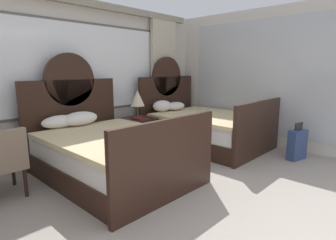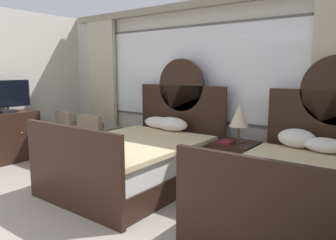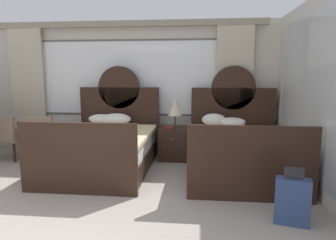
{
  "view_description": "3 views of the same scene",
  "coord_description": "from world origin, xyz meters",
  "px_view_note": "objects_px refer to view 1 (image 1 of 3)",
  "views": [
    {
      "loc": [
        -2.31,
        -0.2,
        1.55
      ],
      "look_at": [
        0.42,
        2.38,
        0.83
      ],
      "focal_mm": 29.36,
      "sensor_mm": 36.0,
      "label": 1
    },
    {
      "loc": [
        2.78,
        -0.25,
        1.6
      ],
      "look_at": [
        0.72,
        2.51,
        1.06
      ],
      "focal_mm": 33.86,
      "sensor_mm": 36.0,
      "label": 2
    },
    {
      "loc": [
        1.46,
        -1.86,
        1.62
      ],
      "look_at": [
        1.03,
        2.34,
        0.97
      ],
      "focal_mm": 31.7,
      "sensor_mm": 36.0,
      "label": 3
    }
  ],
  "objects_px": {
    "nightstand_between_beds": "(138,134)",
    "book_on_nightstand": "(139,118)",
    "table_lamp_on_nightstand": "(137,98)",
    "bed_near_window": "(110,151)",
    "bed_near_mirror": "(204,127)",
    "suitcase_on_floor": "(297,145)"
  },
  "relations": [
    {
      "from": "book_on_nightstand",
      "to": "nightstand_between_beds",
      "type": "bearing_deg",
      "value": 55.11
    },
    {
      "from": "table_lamp_on_nightstand",
      "to": "bed_near_window",
      "type": "bearing_deg",
      "value": -147.7
    },
    {
      "from": "bed_near_window",
      "to": "suitcase_on_floor",
      "type": "relative_size",
      "value": 3.49
    },
    {
      "from": "nightstand_between_beds",
      "to": "table_lamp_on_nightstand",
      "type": "relative_size",
      "value": 1.18
    },
    {
      "from": "book_on_nightstand",
      "to": "bed_near_window",
      "type": "bearing_deg",
      "value": -150.91
    },
    {
      "from": "nightstand_between_beds",
      "to": "book_on_nightstand",
      "type": "height_order",
      "value": "book_on_nightstand"
    },
    {
      "from": "bed_near_mirror",
      "to": "table_lamp_on_nightstand",
      "type": "height_order",
      "value": "bed_near_mirror"
    },
    {
      "from": "nightstand_between_beds",
      "to": "book_on_nightstand",
      "type": "distance_m",
      "value": 0.35
    },
    {
      "from": "bed_near_mirror",
      "to": "book_on_nightstand",
      "type": "xyz_separation_m",
      "value": [
        -1.21,
        0.6,
        0.26
      ]
    },
    {
      "from": "nightstand_between_beds",
      "to": "book_on_nightstand",
      "type": "bearing_deg",
      "value": -124.89
    },
    {
      "from": "bed_near_mirror",
      "to": "book_on_nightstand",
      "type": "bearing_deg",
      "value": 153.77
    },
    {
      "from": "table_lamp_on_nightstand",
      "to": "suitcase_on_floor",
      "type": "height_order",
      "value": "table_lamp_on_nightstand"
    },
    {
      "from": "table_lamp_on_nightstand",
      "to": "nightstand_between_beds",
      "type": "bearing_deg",
      "value": -123.37
    },
    {
      "from": "bed_near_window",
      "to": "book_on_nightstand",
      "type": "xyz_separation_m",
      "value": [
        1.07,
        0.59,
        0.26
      ]
    },
    {
      "from": "bed_near_window",
      "to": "bed_near_mirror",
      "type": "distance_m",
      "value": 2.28
    },
    {
      "from": "bed_near_window",
      "to": "book_on_nightstand",
      "type": "distance_m",
      "value": 1.25
    },
    {
      "from": "bed_near_window",
      "to": "nightstand_between_beds",
      "type": "relative_size",
      "value": 3.6
    },
    {
      "from": "nightstand_between_beds",
      "to": "table_lamp_on_nightstand",
      "type": "distance_m",
      "value": 0.68
    },
    {
      "from": "nightstand_between_beds",
      "to": "suitcase_on_floor",
      "type": "bearing_deg",
      "value": -58.17
    },
    {
      "from": "nightstand_between_beds",
      "to": "suitcase_on_floor",
      "type": "relative_size",
      "value": 0.97
    },
    {
      "from": "bed_near_mirror",
      "to": "suitcase_on_floor",
      "type": "xyz_separation_m",
      "value": [
        0.36,
        -1.69,
        -0.11
      ]
    },
    {
      "from": "book_on_nightstand",
      "to": "suitcase_on_floor",
      "type": "height_order",
      "value": "book_on_nightstand"
    }
  ]
}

